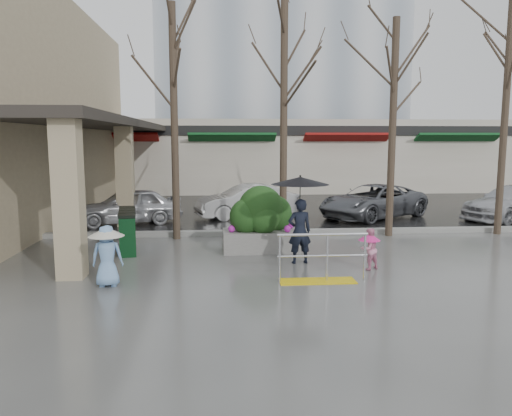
{
  "coord_description": "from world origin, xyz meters",
  "views": [
    {
      "loc": [
        -0.76,
        -11.21,
        2.96
      ],
      "look_at": [
        0.16,
        0.74,
        1.3
      ],
      "focal_mm": 35.0,
      "sensor_mm": 36.0,
      "label": 1
    }
  ],
  "objects": [
    {
      "name": "handrail",
      "position": [
        1.36,
        -1.2,
        0.38
      ],
      "size": [
        1.9,
        0.5,
        1.03
      ],
      "color": "yellow",
      "rests_on": "ground"
    },
    {
      "name": "office_tower",
      "position": [
        4.0,
        30.0,
        12.5
      ],
      "size": [
        18.0,
        12.0,
        25.0
      ],
      "primitive_type": "cube",
      "color": "#8C99A8",
      "rests_on": "ground"
    },
    {
      "name": "news_boxes",
      "position": [
        -3.19,
        2.17,
        0.54
      ],
      "size": [
        0.75,
        1.97,
        1.07
      ],
      "rotation": [
        0.0,
        0.0,
        0.17
      ],
      "color": "#0C3718",
      "rests_on": "ground"
    },
    {
      "name": "tree_midwest",
      "position": [
        1.2,
        3.6,
        5.23
      ],
      "size": [
        3.2,
        3.2,
        7.0
      ],
      "color": "#382B21",
      "rests_on": "ground"
    },
    {
      "name": "woman",
      "position": [
        1.18,
        0.39,
        1.4
      ],
      "size": [
        1.38,
        1.38,
        2.12
      ],
      "rotation": [
        0.0,
        0.0,
        3.25
      ],
      "color": "black",
      "rests_on": "ground"
    },
    {
      "name": "tree_west",
      "position": [
        -2.0,
        3.6,
        5.08
      ],
      "size": [
        3.2,
        3.2,
        6.8
      ],
      "color": "#382B21",
      "rests_on": "ground"
    },
    {
      "name": "ground",
      "position": [
        0.0,
        0.0,
        0.0
      ],
      "size": [
        120.0,
        120.0,
        0.0
      ],
      "primitive_type": "plane",
      "color": "#51514F",
      "rests_on": "ground"
    },
    {
      "name": "child_blue",
      "position": [
        -3.0,
        -1.2,
        0.74
      ],
      "size": [
        0.72,
        0.72,
        1.26
      ],
      "rotation": [
        0.0,
        0.0,
        3.18
      ],
      "color": "#7DAADF",
      "rests_on": "ground"
    },
    {
      "name": "street_asphalt",
      "position": [
        0.0,
        22.0,
        0.01
      ],
      "size": [
        120.0,
        36.0,
        0.01
      ],
      "primitive_type": "cube",
      "color": "black",
      "rests_on": "ground"
    },
    {
      "name": "pillar_back",
      "position": [
        -3.9,
        6.0,
        1.75
      ],
      "size": [
        0.55,
        0.55,
        3.5
      ],
      "primitive_type": "cube",
      "color": "tan",
      "rests_on": "ground"
    },
    {
      "name": "planter",
      "position": [
        0.38,
        1.79,
        0.84
      ],
      "size": [
        2.02,
        1.18,
        1.75
      ],
      "rotation": [
        0.0,
        0.0,
        0.02
      ],
      "color": "slate",
      "rests_on": "ground"
    },
    {
      "name": "car_a",
      "position": [
        -3.92,
        6.39,
        0.63
      ],
      "size": [
        3.97,
        2.47,
        1.26
      ],
      "primitive_type": "imported",
      "rotation": [
        0.0,
        0.0,
        -1.28
      ],
      "color": "silver",
      "rests_on": "ground"
    },
    {
      "name": "car_c",
      "position": [
        5.07,
        7.04,
        0.63
      ],
      "size": [
        4.93,
        4.26,
        1.26
      ],
      "primitive_type": "imported",
      "rotation": [
        0.0,
        0.0,
        -0.98
      ],
      "color": "slate",
      "rests_on": "ground"
    },
    {
      "name": "pillar_front",
      "position": [
        -3.9,
        -0.5,
        1.75
      ],
      "size": [
        0.55,
        0.55,
        3.5
      ],
      "primitive_type": "cube",
      "color": "tan",
      "rests_on": "ground"
    },
    {
      "name": "storefront_row",
      "position": [
        2.0,
        17.97,
        2.01
      ],
      "size": [
        34.0,
        6.74,
        4.0
      ],
      "color": "beige",
      "rests_on": "ground"
    },
    {
      "name": "tree_mideast",
      "position": [
        4.5,
        3.6,
        4.86
      ],
      "size": [
        3.2,
        3.2,
        6.5
      ],
      "color": "#382B21",
      "rests_on": "ground"
    },
    {
      "name": "child_pink",
      "position": [
        2.67,
        -0.31,
        0.54
      ],
      "size": [
        0.57,
        0.52,
        0.95
      ],
      "rotation": [
        0.0,
        0.0,
        3.58
      ],
      "color": "pink",
      "rests_on": "ground"
    },
    {
      "name": "canopy_slab",
      "position": [
        -4.8,
        8.0,
        3.62
      ],
      "size": [
        2.8,
        18.0,
        0.25
      ],
      "primitive_type": "cube",
      "color": "#2D2823",
      "rests_on": "pillar_front"
    },
    {
      "name": "curb",
      "position": [
        0.0,
        4.0,
        0.07
      ],
      "size": [
        120.0,
        0.3,
        0.15
      ],
      "primitive_type": "cube",
      "color": "gray",
      "rests_on": "ground"
    },
    {
      "name": "tree_east",
      "position": [
        8.0,
        3.6,
        5.38
      ],
      "size": [
        3.2,
        3.2,
        7.2
      ],
      "color": "#382B21",
      "rests_on": "ground"
    },
    {
      "name": "car_b",
      "position": [
        0.33,
        7.43,
        0.63
      ],
      "size": [
        4.04,
        2.32,
        1.26
      ],
      "primitive_type": "imported",
      "rotation": [
        0.0,
        0.0,
        -1.3
      ],
      "color": "silver",
      "rests_on": "ground"
    }
  ]
}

